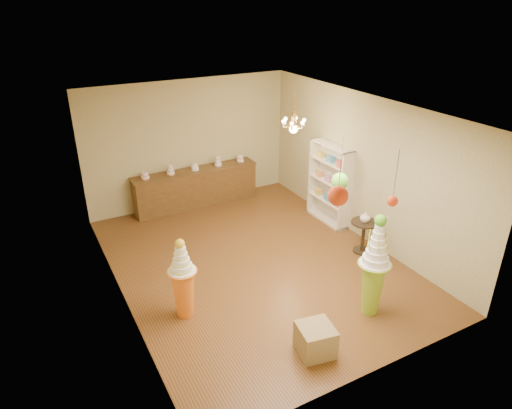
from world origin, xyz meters
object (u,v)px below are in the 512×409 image
pedestal_green (373,275)px  round_table (364,232)px  pedestal_orange (183,286)px  sideboard (196,187)px

pedestal_green → round_table: size_ratio=2.63×
pedestal_green → pedestal_orange: 3.01m
sideboard → round_table: (2.10, -3.64, -0.04)m
sideboard → round_table: 4.20m
pedestal_green → sideboard: (-0.94, 5.18, -0.23)m
pedestal_orange → pedestal_green: bearing=-27.1°
pedestal_green → round_table: (1.16, 1.54, -0.27)m
pedestal_orange → round_table: (3.83, 0.17, -0.12)m
pedestal_orange → round_table: size_ratio=2.08×
pedestal_green → round_table: bearing=53.1°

